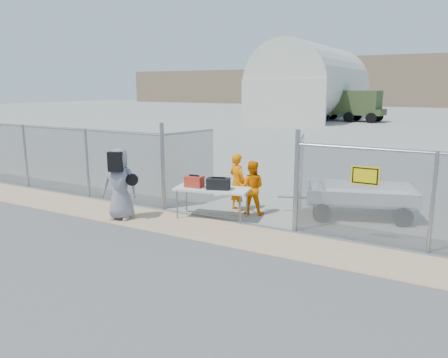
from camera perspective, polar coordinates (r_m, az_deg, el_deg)
The scene contains 13 objects.
ground at distance 10.17m, azimuth -5.57°, elevation -8.13°, with size 160.00×160.00×0.00m, color #555454.
tarmac_inside at distance 50.24m, azimuth 23.08°, elevation 7.04°, with size 160.00×80.00×0.01m, color gray.
dirt_strip at distance 10.95m, azimuth -2.57°, elevation -6.55°, with size 44.00×1.60×0.01m, color tan.
chain_link_fence at distance 11.50m, azimuth 0.00°, elevation 0.00°, with size 40.00×0.20×2.20m, color gray, non-canonical shape.
quonset_hangar at distance 50.27m, azimuth 11.56°, elevation 12.30°, with size 9.00×18.00×8.00m, color beige, non-canonical shape.
folding_table at distance 11.74m, azimuth -1.56°, elevation -3.17°, with size 1.97×0.82×0.84m, color white, non-canonical shape.
orange_bag at distance 11.75m, azimuth -3.90°, elevation -0.34°, with size 0.47×0.31×0.29m, color red.
black_duffel at distance 11.47m, azimuth -0.74°, elevation -0.62°, with size 0.60×0.35×0.29m, color black.
security_worker_left at distance 12.41m, azimuth 1.75°, elevation -0.42°, with size 0.60×0.40×1.65m, color #FF7B00.
security_worker_right at distance 12.06m, azimuth 3.61°, elevation -1.14°, with size 0.73×0.57×1.51m, color #FF7B00.
visitor at distance 11.87m, azimuth -13.46°, elevation -0.65°, with size 0.94×0.61×1.92m, color gray.
utility_trailer at distance 12.50m, azimuth 17.21°, elevation -2.65°, with size 3.67×1.89×0.89m, color white, non-canonical shape.
military_truck at distance 47.03m, azimuth 16.30°, elevation 9.13°, with size 6.54×2.41×3.12m, color #3B4B25, non-canonical shape.
Camera 1 is at (5.50, -7.82, 3.48)m, focal length 35.00 mm.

